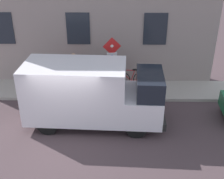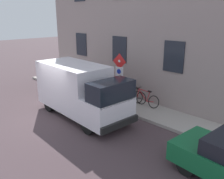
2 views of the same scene
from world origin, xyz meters
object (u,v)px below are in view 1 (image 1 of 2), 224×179
Objects in this scene: sign_post_stacked at (112,62)px; bicycle_red at (129,78)px; bicycle_purple at (96,78)px; bicycle_green at (80,78)px; delivery_van at (91,93)px; bicycle_black at (113,78)px; pedestrian at (74,69)px.

sign_post_stacked is 1.57× the size of bicycle_red.
bicycle_purple and bicycle_green have the same top height.
delivery_van is at bearing 61.87° from bicycle_red.
bicycle_black is (3.05, -0.77, -0.82)m from delivery_van.
bicycle_black and bicycle_purple have the same top height.
sign_post_stacked is at bearing -177.27° from pedestrian.
bicycle_black is at bearing 176.22° from bicycle_green.
bicycle_green is (3.05, 0.84, -0.82)m from delivery_van.
sign_post_stacked is 2.37m from bicycle_green.
delivery_van is at bearing 101.61° from bicycle_green.
bicycle_purple is 1.00× the size of bicycle_green.
bicycle_red is at bearing -178.73° from bicycle_purple.
bicycle_red is (1.15, -0.82, -1.30)m from sign_post_stacked.
sign_post_stacked is 1.56× the size of bicycle_green.
bicycle_black and bicycle_green have the same top height.
pedestrian is at bearing 112.54° from delivery_van.
pedestrian is (0.98, 1.81, -0.74)m from sign_post_stacked.
sign_post_stacked is 1.92m from bicycle_red.
pedestrian is at bearing 61.46° from sign_post_stacked.
bicycle_purple is at bearing 176.25° from bicycle_green.
sign_post_stacked reaches higher than bicycle_purple.
sign_post_stacked is at bearing 140.51° from bicycle_green.
sign_post_stacked is 0.49× the size of delivery_van.
pedestrian reaches higher than bicycle_black.
bicycle_red is 1.00× the size of pedestrian.
sign_post_stacked is 1.74m from bicycle_black.
bicycle_black is at bearing -178.73° from bicycle_purple.
bicycle_red and bicycle_purple have the same top height.
pedestrian reaches higher than bicycle_red.
bicycle_red and bicycle_black have the same top height.
bicycle_purple is at bearing -0.75° from bicycle_red.
bicycle_green is at bearing 1.32° from bicycle_purple.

